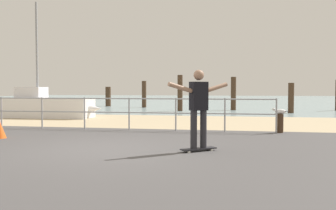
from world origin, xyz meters
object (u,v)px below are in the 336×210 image
(sailboat, at_px, (47,106))
(skateboard, at_px, (198,149))
(skateboarder, at_px, (199,104))
(seagull, at_px, (280,111))
(traffic_cone, at_px, (0,130))
(bollard_short, at_px, (280,124))

(sailboat, height_order, skateboard, sailboat)
(skateboarder, bearing_deg, sailboat, 134.95)
(sailboat, bearing_deg, seagull, -22.35)
(sailboat, xyz_separation_m, seagull, (9.73, -4.00, 0.14))
(skateboarder, distance_m, seagull, 4.24)
(skateboard, bearing_deg, sailboat, 134.95)
(sailboat, xyz_separation_m, skateboard, (7.68, -7.69, -0.45))
(seagull, bearing_deg, traffic_cone, -160.54)
(skateboarder, xyz_separation_m, seagull, (2.05, 3.69, -0.35))
(sailboat, xyz_separation_m, traffic_cone, (2.26, -6.64, -0.27))
(seagull, bearing_deg, sailboat, 157.65)
(sailboat, distance_m, seagull, 10.52)
(skateboarder, relative_size, seagull, 3.39)
(bollard_short, bearing_deg, skateboard, -119.26)
(bollard_short, bearing_deg, sailboat, 157.69)
(skateboard, height_order, skateboarder, skateboarder)
(skateboarder, distance_m, traffic_cone, 5.57)
(skateboarder, xyz_separation_m, traffic_cone, (-5.41, 1.06, -0.77))
(sailboat, relative_size, skateboard, 6.95)
(sailboat, bearing_deg, bollard_short, -22.31)
(skateboard, relative_size, bollard_short, 1.28)
(bollard_short, relative_size, traffic_cone, 1.17)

